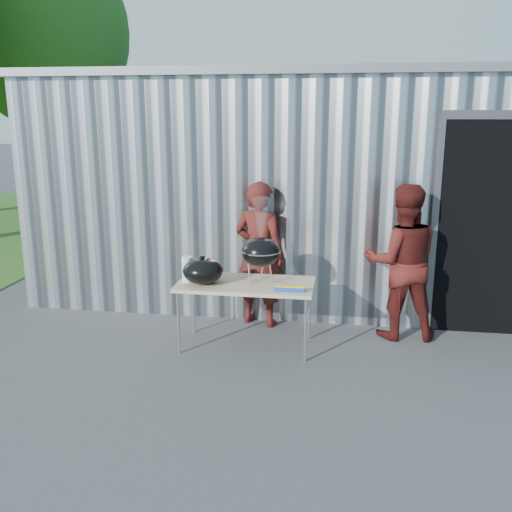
% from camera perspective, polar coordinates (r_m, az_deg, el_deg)
% --- Properties ---
extents(ground, '(80.00, 80.00, 0.00)m').
position_cam_1_polar(ground, '(5.80, -2.11, -12.20)').
color(ground, '#3F3F41').
extents(building, '(8.20, 6.20, 3.10)m').
position_cam_1_polar(building, '(9.74, 8.33, 7.92)').
color(building, silver).
rests_on(building, ground).
extents(tree_far, '(4.15, 4.15, 6.88)m').
position_cam_1_polar(tree_far, '(16.08, -20.37, 20.15)').
color(tree_far, '#442D19').
rests_on(tree_far, ground).
extents(folding_table, '(1.50, 0.75, 0.75)m').
position_cam_1_polar(folding_table, '(6.31, -1.03, -3.02)').
color(folding_table, tan).
rests_on(folding_table, ground).
extents(kettle_grill, '(0.44, 0.44, 0.94)m').
position_cam_1_polar(kettle_grill, '(6.23, 0.50, 1.14)').
color(kettle_grill, black).
rests_on(kettle_grill, folding_table).
extents(grill_lid, '(0.44, 0.44, 0.32)m').
position_cam_1_polar(grill_lid, '(6.25, -5.34, -1.48)').
color(grill_lid, black).
rests_on(grill_lid, folding_table).
extents(paper_towels, '(0.12, 0.12, 0.28)m').
position_cam_1_polar(paper_towels, '(6.35, -6.88, -1.31)').
color(paper_towels, white).
rests_on(paper_towels, folding_table).
extents(white_tub, '(0.20, 0.15, 0.10)m').
position_cam_1_polar(white_tub, '(6.60, -5.41, -1.48)').
color(white_tub, white).
rests_on(white_tub, folding_table).
extents(foil_box, '(0.32, 0.05, 0.06)m').
position_cam_1_polar(foil_box, '(5.99, 3.34, -3.28)').
color(foil_box, '#1B40B2').
rests_on(foil_box, folding_table).
extents(person_cook, '(0.75, 0.61, 1.79)m').
position_cam_1_polar(person_cook, '(6.96, 0.35, 0.19)').
color(person_cook, '#4B1512').
rests_on(person_cook, ground).
extents(person_bystander, '(0.94, 0.77, 1.80)m').
position_cam_1_polar(person_bystander, '(6.76, 14.37, -0.60)').
color(person_bystander, '#4B1512').
rests_on(person_bystander, ground).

